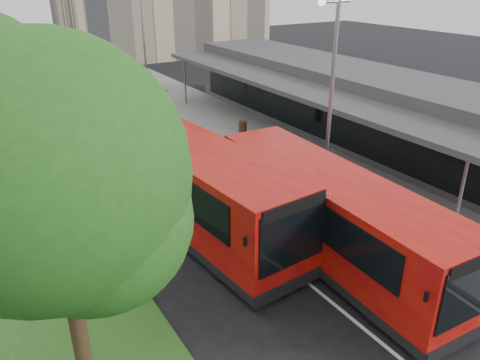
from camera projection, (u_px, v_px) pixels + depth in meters
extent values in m
plane|color=black|center=(268.00, 251.00, 16.35)|extent=(120.00, 120.00, 0.00)
cube|color=slate|center=(182.00, 101.00, 34.74)|extent=(5.00, 80.00, 0.15)
cube|color=silver|center=(126.00, 134.00, 28.01)|extent=(0.12, 70.00, 0.01)
cube|color=silver|center=(378.00, 250.00, 16.37)|extent=(0.12, 2.00, 0.01)
cube|color=silver|center=(278.00, 188.00, 21.03)|extent=(0.12, 2.00, 0.01)
cube|color=silver|center=(214.00, 149.00, 25.70)|extent=(0.12, 2.00, 0.01)
cube|color=silver|center=(170.00, 121.00, 30.37)|extent=(0.12, 2.00, 0.01)
cube|color=silver|center=(138.00, 101.00, 35.03)|extent=(0.12, 2.00, 0.01)
cube|color=silver|center=(113.00, 86.00, 39.70)|extent=(0.12, 2.00, 0.01)
cube|color=silver|center=(93.00, 74.00, 44.36)|extent=(0.12, 2.00, 0.01)
cube|color=silver|center=(77.00, 64.00, 49.03)|extent=(0.12, 2.00, 0.01)
cube|color=silver|center=(64.00, 56.00, 53.69)|extent=(0.12, 2.00, 0.01)
cube|color=#323235|center=(347.00, 102.00, 27.00)|extent=(5.00, 26.00, 4.00)
cube|color=black|center=(313.00, 115.00, 25.96)|extent=(0.06, 24.00, 2.20)
cube|color=#323235|center=(296.00, 88.00, 24.65)|extent=(2.80, 26.00, 0.25)
cylinder|color=gray|center=(459.00, 202.00, 16.16)|extent=(0.12, 0.12, 3.30)
cylinder|color=gray|center=(185.00, 83.00, 33.26)|extent=(0.12, 0.12, 3.30)
cylinder|color=black|center=(79.00, 331.00, 9.86)|extent=(0.36, 0.36, 4.01)
sphere|color=#1E5316|center=(50.00, 173.00, 8.37)|extent=(5.10, 5.10, 5.10)
sphere|color=#1E5316|center=(96.00, 218.00, 8.72)|extent=(3.65, 3.65, 3.65)
sphere|color=#1E5316|center=(23.00, 200.00, 8.78)|extent=(4.01, 4.01, 4.01)
cylinder|color=black|center=(5.00, 158.00, 19.24)|extent=(0.36, 0.36, 3.77)
sphere|color=#1E5316|center=(10.00, 97.00, 18.16)|extent=(3.43, 3.43, 3.43)
cylinder|color=gray|center=(330.00, 105.00, 18.21)|extent=(0.16, 0.16, 8.00)
cylinder|color=gray|center=(335.00, 1.00, 16.56)|extent=(1.40, 0.10, 0.10)
sphere|color=silver|center=(322.00, 2.00, 16.27)|extent=(0.28, 0.28, 0.28)
cylinder|color=gray|center=(144.00, 43.00, 33.76)|extent=(0.16, 0.16, 8.00)
cube|color=#B11909|center=(331.00, 212.00, 15.45)|extent=(2.93, 10.55, 2.64)
cube|color=black|center=(328.00, 245.00, 15.98)|extent=(2.95, 10.57, 0.30)
cube|color=black|center=(473.00, 292.00, 11.16)|extent=(2.24, 0.14, 1.74)
cube|color=black|center=(251.00, 151.00, 19.46)|extent=(2.19, 0.14, 1.29)
cube|color=black|center=(295.00, 204.00, 14.93)|extent=(0.43, 8.95, 1.19)
cube|color=black|center=(355.00, 188.00, 16.06)|extent=(0.43, 8.95, 1.19)
cube|color=black|center=(460.00, 342.00, 11.78)|extent=(2.49, 0.18, 0.35)
cube|color=black|center=(480.00, 263.00, 10.80)|extent=(2.09, 0.13, 0.35)
cube|color=black|center=(426.00, 297.00, 10.61)|extent=(0.08, 0.08, 0.25)
cylinder|color=black|center=(376.00, 311.00, 12.79)|extent=(0.34, 0.91, 0.90)
cylinder|color=black|center=(429.00, 288.00, 13.72)|extent=(0.34, 0.91, 0.90)
cylinder|color=black|center=(251.00, 210.00, 18.18)|extent=(0.34, 0.91, 0.90)
cylinder|color=black|center=(296.00, 198.00, 19.11)|extent=(0.34, 0.91, 0.90)
cube|color=#B11909|center=(189.00, 179.00, 17.49)|extent=(3.68, 11.68, 2.90)
cube|color=black|center=(191.00, 212.00, 18.07)|extent=(3.70, 11.70, 0.33)
cube|color=black|center=(294.00, 236.00, 13.13)|extent=(2.46, 0.25, 1.92)
cube|color=black|center=(125.00, 128.00, 21.54)|extent=(2.40, 0.25, 1.42)
cube|color=black|center=(151.00, 172.00, 16.77)|extent=(0.86, 9.82, 1.31)
cube|color=black|center=(215.00, 155.00, 18.27)|extent=(0.86, 9.82, 1.31)
cube|color=black|center=(291.00, 286.00, 13.82)|extent=(2.73, 0.31, 0.38)
cube|color=black|center=(296.00, 207.00, 12.74)|extent=(2.29, 0.23, 0.38)
cube|color=black|center=(245.00, 241.00, 12.37)|extent=(0.09, 0.09, 0.27)
cube|color=black|center=(327.00, 209.00, 14.02)|extent=(0.09, 0.09, 0.27)
cylinder|color=black|center=(220.00, 265.00, 14.69)|extent=(0.41, 1.01, 0.99)
cylinder|color=black|center=(276.00, 242.00, 15.93)|extent=(0.41, 1.01, 0.99)
cylinder|color=black|center=(124.00, 185.00, 20.16)|extent=(0.41, 1.01, 0.99)
cylinder|color=black|center=(171.00, 173.00, 21.40)|extent=(0.41, 1.01, 0.99)
cylinder|color=#392317|center=(243.00, 129.00, 27.11)|extent=(0.48, 0.48, 0.84)
cylinder|color=yellow|center=(166.00, 97.00, 33.24)|extent=(0.20, 0.20, 1.12)
imported|color=#5C0D16|center=(68.00, 61.00, 47.39)|extent=(2.59, 3.81, 1.20)
imported|color=navy|center=(18.00, 57.00, 49.78)|extent=(2.22, 3.30, 1.03)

